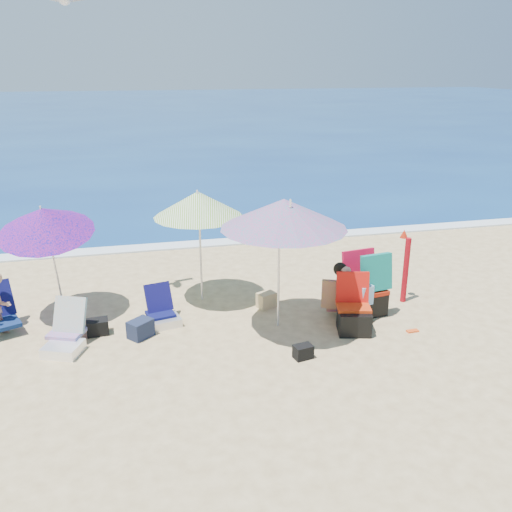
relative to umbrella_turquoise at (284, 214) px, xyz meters
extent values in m
plane|color=#D8BC84|center=(0.00, -0.46, -1.93)|extent=(120.00, 120.00, 0.00)
cube|color=navy|center=(0.00, 44.54, -1.98)|extent=(120.00, 80.00, 0.12)
cube|color=white|center=(0.00, 4.64, -1.91)|extent=(120.00, 0.50, 0.04)
cylinder|color=silver|center=(-0.01, 0.18, -0.92)|extent=(0.05, 0.05, 2.01)
cone|color=#F5207F|center=(0.00, 0.00, 0.00)|extent=(2.53, 2.53, 0.45)
cylinder|color=white|center=(0.04, -0.18, 0.20)|extent=(0.04, 0.04, 0.12)
cylinder|color=silver|center=(-1.07, 1.49, -1.00)|extent=(0.04, 0.04, 1.86)
cone|color=#569817|center=(-1.09, 1.45, -0.14)|extent=(1.75, 1.75, 0.44)
cylinder|color=white|center=(-1.10, 1.42, 0.05)|extent=(0.03, 0.03, 0.12)
cylinder|color=white|center=(-3.50, 1.55, -1.06)|extent=(0.07, 0.46, 1.69)
cone|color=#AA186F|center=(-3.54, 1.33, -0.24)|extent=(1.63, 1.68, 0.79)
cylinder|color=silver|center=(-3.57, 1.29, -0.04)|extent=(0.03, 0.06, 0.12)
cylinder|color=#9D0B15|center=(2.42, 0.60, -1.33)|extent=(0.12, 0.12, 1.19)
cone|color=#AB200C|center=(2.39, 0.71, -0.69)|extent=(0.16, 0.16, 0.15)
cube|color=#0B0E40|center=(-1.86, 0.72, -1.77)|extent=(0.50, 0.46, 0.05)
cube|color=#0D0C44|center=(-1.87, 0.90, -1.54)|extent=(0.47, 0.33, 0.46)
cube|color=silver|center=(-1.79, 0.63, -1.86)|extent=(0.52, 0.48, 0.14)
cube|color=#D54B5D|center=(-3.29, 0.35, -1.75)|extent=(0.62, 0.58, 0.06)
cube|color=#F28755|center=(-3.22, 0.43, -1.49)|extent=(0.56, 0.45, 0.52)
cube|color=white|center=(-3.32, 0.03, -1.85)|extent=(0.64, 0.61, 0.16)
cube|color=red|center=(1.12, -0.19, -1.54)|extent=(0.61, 0.57, 0.06)
cube|color=red|center=(1.15, -0.04, -1.28)|extent=(0.54, 0.27, 0.52)
cube|color=black|center=(1.09, -0.31, -1.74)|extent=(0.59, 0.55, 0.37)
cube|color=#AC200C|center=(1.52, 0.24, -1.47)|extent=(0.68, 0.63, 0.06)
cube|color=#BD0D33|center=(1.50, 0.53, -1.17)|extent=(0.62, 0.26, 0.61)
cube|color=black|center=(1.56, 0.31, -1.71)|extent=(0.65, 0.60, 0.43)
cube|color=#0B8E7C|center=(1.62, 0.11, -1.12)|extent=(0.56, 0.27, 0.61)
cube|color=#8BB7DF|center=(1.40, -0.04, -1.44)|extent=(0.26, 0.18, 0.32)
imported|color=tan|center=(1.12, 0.19, -1.46)|extent=(0.40, 0.33, 0.93)
cube|color=#2D0E68|center=(1.14, 0.30, -1.74)|extent=(0.65, 0.62, 0.06)
cube|color=#4D1072|center=(1.06, 0.19, -1.49)|extent=(0.68, 0.45, 0.47)
sphere|color=black|center=(1.09, 0.35, -1.10)|extent=(0.23, 0.23, 0.23)
cube|color=#0D214C|center=(-4.31, 0.87, -1.74)|extent=(0.66, 0.63, 0.06)
cube|color=#192138|center=(-2.20, 0.30, -1.78)|extent=(0.45, 0.43, 0.28)
cube|color=black|center=(-2.85, 0.56, -1.80)|extent=(0.35, 0.26, 0.24)
cube|color=tan|center=(-0.02, 0.93, -1.79)|extent=(0.37, 0.32, 0.26)
cube|color=#1A223B|center=(1.37, 0.33, -1.78)|extent=(0.44, 0.37, 0.29)
cube|color=black|center=(0.06, -0.90, -1.82)|extent=(0.30, 0.23, 0.20)
cube|color=#EC4E18|center=(2.01, -0.52, -1.91)|extent=(0.19, 0.10, 0.03)
ellipsoid|color=silver|center=(-2.91, 1.70, 2.97)|extent=(0.24, 0.37, 0.13)
cube|color=gray|center=(-2.76, 1.90, 2.99)|extent=(0.35, 0.16, 0.08)
camera|label=1|loc=(-2.20, -7.49, 2.10)|focal=38.23mm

